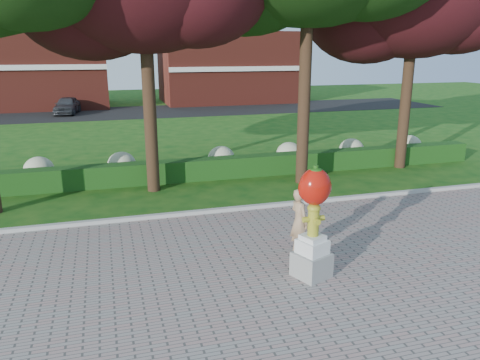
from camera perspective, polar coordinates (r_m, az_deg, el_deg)
The scene contains 11 objects.
ground at distance 11.91m, azimuth 2.48°, elevation -8.59°, with size 100.00×100.00×0.00m, color #124812.
walkway at distance 8.69m, azimuth 11.44°, elevation -18.80°, with size 40.00×14.00×0.04m, color gray.
curb at distance 14.55m, azimuth -1.30°, elevation -3.65°, with size 40.00×0.18×0.15m, color #ADADA5.
lawn_hedge at distance 18.18m, azimuth -4.58°, elevation 1.35°, with size 24.00×0.70×0.80m, color #1B4012.
hydrangea_row at distance 19.22m, azimuth -3.53°, elevation 2.61°, with size 20.10×1.10×0.99m.
street at distance 38.73m, azimuth -11.02°, elevation 8.18°, with size 50.00×8.00×0.02m, color black.
building_left at distance 44.76m, azimuth -25.21°, elevation 12.48°, with size 14.00×8.00×7.00m, color maroon.
building_right at distance 45.77m, azimuth -1.72°, elevation 13.58°, with size 12.00×8.00×6.40m, color maroon.
hydrant_sculpture at distance 10.16m, azimuth 8.95°, elevation -4.74°, with size 0.89×0.89×2.53m.
woman at distance 11.46m, azimuth 7.23°, elevation -5.02°, with size 0.60×0.40×1.65m, color tan.
parked_car at distance 38.97m, azimuth -20.34°, elevation 8.54°, with size 1.57×3.89×1.33m, color #3C3F43.
Camera 1 is at (-3.53, -10.26, 4.90)m, focal length 35.00 mm.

